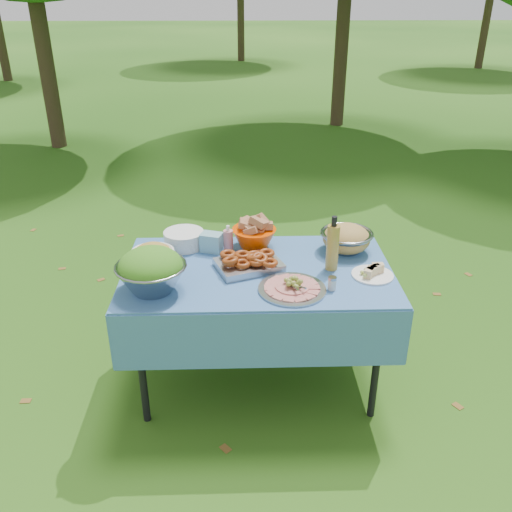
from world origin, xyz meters
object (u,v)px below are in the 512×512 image
at_px(charcuterie_platter, 292,283).
at_px(oil_bottle, 333,243).
at_px(salad_bowl, 151,270).
at_px(plate_stack, 184,239).
at_px(pasta_bowl_steel, 346,238).
at_px(bread_bowl, 254,233).
at_px(picnic_table, 258,327).

xyz_separation_m(charcuterie_platter, oil_bottle, (0.24, 0.23, 0.11)).
bearing_deg(salad_bowl, charcuterie_platter, -1.45).
height_order(plate_stack, charcuterie_platter, plate_stack).
distance_m(plate_stack, charcuterie_platter, 0.80).
xyz_separation_m(pasta_bowl_steel, charcuterie_platter, (-0.35, -0.45, -0.04)).
bearing_deg(charcuterie_platter, bread_bowl, 108.70).
height_order(salad_bowl, charcuterie_platter, salad_bowl).
bearing_deg(charcuterie_platter, picnic_table, 125.12).
relative_size(pasta_bowl_steel, oil_bottle, 0.98).
distance_m(charcuterie_platter, oil_bottle, 0.35).
height_order(charcuterie_platter, oil_bottle, oil_bottle).
bearing_deg(oil_bottle, pasta_bowl_steel, 62.01).
relative_size(salad_bowl, bread_bowl, 1.36).
xyz_separation_m(bread_bowl, charcuterie_platter, (0.18, -0.53, -0.05)).
bearing_deg(picnic_table, plate_stack, 144.68).
xyz_separation_m(plate_stack, oil_bottle, (0.83, -0.31, 0.10)).
bearing_deg(picnic_table, oil_bottle, -0.93).
distance_m(salad_bowl, bread_bowl, 0.73).
distance_m(plate_stack, pasta_bowl_steel, 0.95).
xyz_separation_m(plate_stack, bread_bowl, (0.41, -0.01, 0.04)).
bearing_deg(pasta_bowl_steel, salad_bowl, -157.67).
xyz_separation_m(salad_bowl, charcuterie_platter, (0.71, -0.02, -0.08)).
distance_m(picnic_table, plate_stack, 0.68).
height_order(plate_stack, bread_bowl, bread_bowl).
distance_m(bread_bowl, charcuterie_platter, 0.56).
bearing_deg(pasta_bowl_steel, charcuterie_platter, -128.00).
bearing_deg(salad_bowl, oil_bottle, 12.67).
distance_m(pasta_bowl_steel, charcuterie_platter, 0.58).
bearing_deg(pasta_bowl_steel, bread_bowl, 172.23).
height_order(salad_bowl, plate_stack, salad_bowl).
relative_size(pasta_bowl_steel, charcuterie_platter, 0.86).
distance_m(picnic_table, oil_bottle, 0.67).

